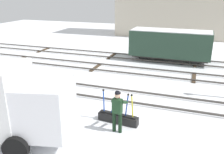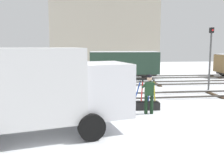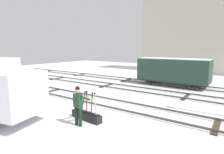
{
  "view_description": "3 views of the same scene",
  "coord_description": "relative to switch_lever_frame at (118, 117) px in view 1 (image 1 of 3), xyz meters",
  "views": [
    {
      "loc": [
        3.36,
        -11.6,
        5.44
      ],
      "look_at": [
        -0.8,
        0.38,
        0.95
      ],
      "focal_mm": 38.97,
      "sensor_mm": 36.0,
      "label": 1
    },
    {
      "loc": [
        -2.17,
        -13.58,
        3.08
      ],
      "look_at": [
        -0.53,
        0.41,
        1.21
      ],
      "focal_mm": 38.04,
      "sensor_mm": 36.0,
      "label": 2
    },
    {
      "loc": [
        6.45,
        -8.95,
        3.46
      ],
      "look_at": [
        -0.81,
        1.48,
        1.47
      ],
      "focal_mm": 29.45,
      "sensor_mm": 36.0,
      "label": 3
    }
  ],
  "objects": [
    {
      "name": "rail_worker",
      "position": [
        0.19,
        -0.69,
        0.78
      ],
      "size": [
        0.58,
        0.71,
        1.82
      ],
      "rotation": [
        0.0,
        0.0,
        -0.08
      ],
      "color": "black",
      "rests_on": "ground_plane"
    },
    {
      "name": "switch_lever_frame",
      "position": [
        0.0,
        0.0,
        0.0
      ],
      "size": [
        1.82,
        0.51,
        1.45
      ],
      "rotation": [
        0.0,
        0.0,
        -0.08
      ],
      "color": "black",
      "rests_on": "ground_plane"
    },
    {
      "name": "track_main_line",
      "position": [
        -0.53,
        2.63,
        -0.14
      ],
      "size": [
        44.0,
        1.94,
        0.18
      ],
      "color": "#4C4742",
      "rests_on": "ground_plane"
    },
    {
      "name": "freight_car_near_switch",
      "position": [
        0.93,
        10.72,
        1.2
      ],
      "size": [
        6.33,
        2.34,
        2.55
      ],
      "rotation": [
        0.0,
        0.0,
        -0.02
      ],
      "color": "#2D2B28",
      "rests_on": "ground_plane"
    },
    {
      "name": "ground_plane",
      "position": [
        -0.53,
        2.63,
        -0.25
      ],
      "size": [
        60.0,
        60.0,
        0.0
      ],
      "primitive_type": "plane",
      "color": "white"
    },
    {
      "name": "track_siding_near",
      "position": [
        -0.53,
        7.09,
        -0.15
      ],
      "size": [
        44.0,
        1.94,
        0.18
      ],
      "color": "#4C4742",
      "rests_on": "ground_plane"
    },
    {
      "name": "track_siding_far",
      "position": [
        -0.53,
        10.72,
        -0.15
      ],
      "size": [
        44.0,
        1.94,
        0.18
      ],
      "color": "#4C4742",
      "rests_on": "ground_plane"
    }
  ]
}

